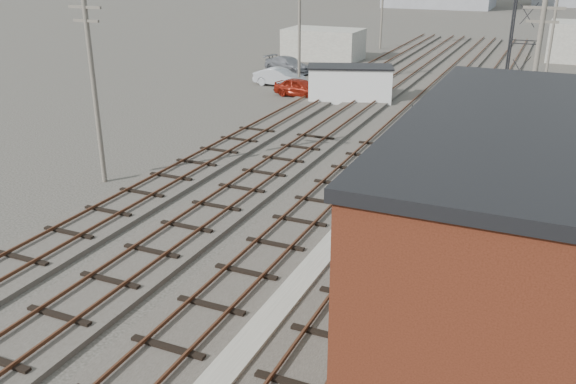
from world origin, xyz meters
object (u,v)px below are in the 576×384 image
Objects in this scene: signal_mast at (378,271)px; car_red at (300,88)px; car_silver at (280,77)px; switch_stand at (412,116)px; site_trailer at (350,83)px; car_grey at (288,65)px.

signal_mast is 33.08m from car_red.
car_red is 0.95× the size of car_silver.
switch_stand is at bearing 100.76° from signal_mast.
site_trailer is (-6.02, 4.95, 0.80)m from switch_stand.
car_silver reaches higher than car_red.
site_trailer is 1.63× the size of car_red.
car_grey is (-5.19, 9.42, 0.01)m from car_red.
car_red is at bearing 176.43° from switch_stand.
car_red is (-10.09, 4.80, 0.16)m from switch_stand.
switch_stand is 20.88m from car_grey.
switch_stand is at bearing -114.52° from car_grey.
car_silver is 0.89× the size of car_grey.
signal_mast is 0.90× the size of car_silver.
switch_stand is at bearing -118.04° from car_silver.
car_grey is (-19.98, 38.97, -1.65)m from signal_mast.
switch_stand is 7.84m from site_trailer.
site_trailer is (-10.72, 29.70, -1.02)m from signal_mast.
car_grey reaches higher than car_red.
signal_mast is at bearing -89.87° from site_trailer.
car_red is 10.76m from car_grey.
site_trailer is at bearing 162.43° from switch_stand.
signal_mast is 3.37× the size of switch_stand.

